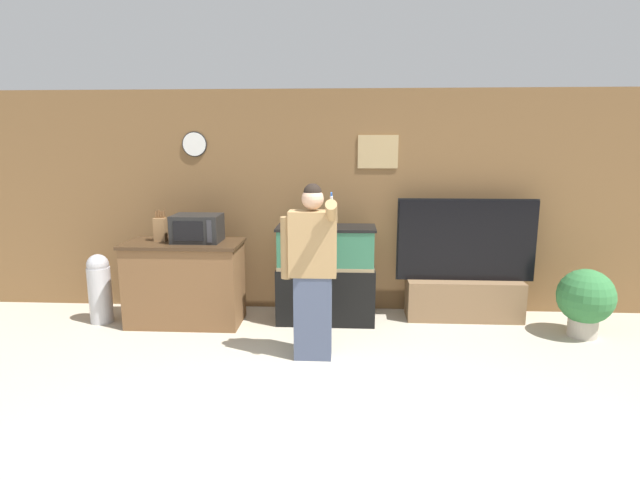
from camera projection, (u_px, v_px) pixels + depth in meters
name	position (u px, v px, depth m)	size (l,w,h in m)	color
ground_plane	(332.00, 442.00, 3.38)	(18.00, 18.00, 0.00)	#B2A893
wall_back_paneled	(340.00, 202.00, 5.91)	(10.00, 0.08, 2.60)	brown
counter_island	(185.00, 283.00, 5.54)	(1.27, 0.62, 0.93)	brown
microwave	(197.00, 228.00, 5.45)	(0.52, 0.39, 0.30)	black
knife_block	(160.00, 229.00, 5.49)	(0.13, 0.09, 0.35)	olive
aquarium_on_stand	(326.00, 274.00, 5.58)	(1.09, 0.46, 1.09)	black
tv_on_stand	(464.00, 284.00, 5.70)	(1.56, 0.40, 1.39)	brown
person_standing	(312.00, 270.00, 4.56)	(0.52, 0.39, 1.64)	#424C66
potted_plant	(586.00, 299.00, 5.16)	(0.57, 0.57, 0.72)	#B2A899
trash_bin	(100.00, 287.00, 5.58)	(0.25, 0.25, 0.78)	#B7B7BC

